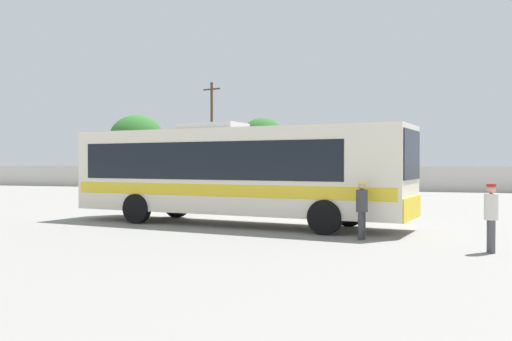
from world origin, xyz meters
TOP-DOWN VIEW (x-y plane):
  - ground_plane at (0.00, 10.00)m, footprint 300.00×300.00m
  - perimeter_wall at (0.00, 25.37)m, footprint 80.00×0.30m
  - coach_bus_cream_yellow at (1.35, -0.31)m, footprint 12.21×4.28m
  - attendant_by_bus_door at (6.13, -2.81)m, footprint 0.41×0.41m
  - passenger_waiting_on_apron at (9.32, -4.16)m, footprint 0.40×0.40m
  - parked_car_leftmost_silver at (-13.57, 21.85)m, footprint 4.54×2.08m
  - parked_car_second_red at (-7.97, 21.82)m, footprint 4.35×2.05m
  - utility_pole_near at (-10.97, 27.45)m, footprint 1.77×0.58m
  - roadside_tree_left at (-19.33, 28.88)m, footprint 5.18×5.18m
  - roadside_tree_midleft at (-7.41, 31.23)m, footprint 4.03×4.03m
  - roadside_tree_midright at (-1.84, 31.26)m, footprint 3.32×3.32m

SIDE VIEW (x-z plane):
  - ground_plane at x=0.00m, z-range 0.00..0.00m
  - parked_car_second_red at x=-7.97m, z-range 0.05..1.46m
  - parked_car_leftmost_silver at x=-13.57m, z-range 0.04..1.57m
  - attendant_by_bus_door at x=6.13m, z-range 0.11..1.73m
  - passenger_waiting_on_apron at x=9.32m, z-range 0.11..1.74m
  - perimeter_wall at x=0.00m, z-range 0.00..1.89m
  - coach_bus_cream_yellow at x=1.35m, z-range 0.12..3.64m
  - roadside_tree_midright at x=-1.84m, z-range 1.28..6.71m
  - roadside_tree_left at x=-19.33m, z-range 1.17..7.92m
  - roadside_tree_midleft at x=-7.41m, z-range 1.45..7.81m
  - utility_pole_near at x=-10.97m, z-range 0.19..9.49m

